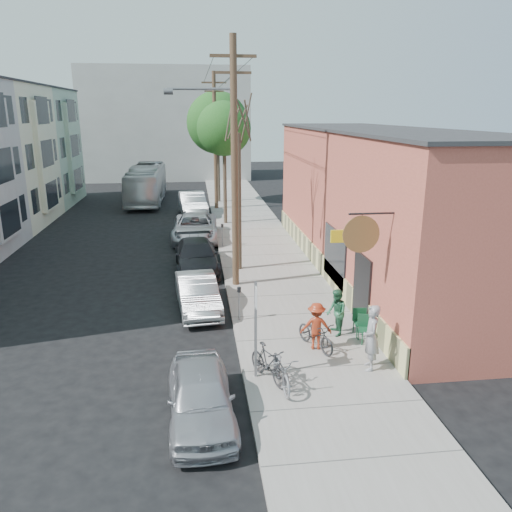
{
  "coord_description": "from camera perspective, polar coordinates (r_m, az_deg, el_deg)",
  "views": [
    {
      "loc": [
        0.83,
        -16.71,
        7.29
      ],
      "look_at": [
        3.27,
        3.17,
        1.5
      ],
      "focal_mm": 35.0,
      "sensor_mm": 36.0,
      "label": 1
    }
  ],
  "objects": [
    {
      "name": "patio_chair_a",
      "position": [
        16.98,
        11.91,
        -7.48
      ],
      "size": [
        0.55,
        0.55,
        0.88
      ],
      "primitive_type": null,
      "rotation": [
        0.0,
        0.0,
        -0.1
      ],
      "color": "#134328",
      "rests_on": "sidewalk"
    },
    {
      "name": "tree_leafy_far",
      "position": [
        41.29,
        -4.42,
        14.94
      ],
      "size": [
        4.91,
        4.91,
        8.79
      ],
      "color": "#44392C",
      "rests_on": "sidewalk"
    },
    {
      "name": "patron_grey",
      "position": [
        14.74,
        13.03,
        -9.06
      ],
      "size": [
        0.59,
        0.78,
        1.94
      ],
      "primitive_type": "imported",
      "rotation": [
        0.0,
        0.0,
        -1.76
      ],
      "color": "gray",
      "rests_on": "sidewalk"
    },
    {
      "name": "cyclist",
      "position": [
        15.73,
        6.89,
        -7.94
      ],
      "size": [
        1.05,
        0.71,
        1.51
      ],
      "primitive_type": "imported",
      "rotation": [
        0.0,
        0.0,
        2.99
      ],
      "color": "maroon",
      "rests_on": "sidewalk"
    },
    {
      "name": "parking_meter_far",
      "position": [
        27.52,
        -3.87,
        2.84
      ],
      "size": [
        0.14,
        0.14,
        1.24
      ],
      "color": "slate",
      "rests_on": "sidewalk"
    },
    {
      "name": "car_0",
      "position": [
        12.62,
        -6.34,
        -15.63
      ],
      "size": [
        1.75,
        3.99,
        1.34
      ],
      "primitive_type": "imported",
      "rotation": [
        0.0,
        0.0,
        0.05
      ],
      "color": "#A6A6AE",
      "rests_on": "ground"
    },
    {
      "name": "sidewalk",
      "position": [
        28.83,
        0.03,
        1.63
      ],
      "size": [
        4.5,
        58.0,
        0.15
      ],
      "primitive_type": "cube",
      "color": "gray",
      "rests_on": "ground"
    },
    {
      "name": "patron_green",
      "position": [
        16.75,
        9.17,
        -6.39
      ],
      "size": [
        0.6,
        0.77,
        1.57
      ],
      "primitive_type": "imported",
      "rotation": [
        0.0,
        0.0,
        -1.56
      ],
      "color": "#276342",
      "rests_on": "sidewalk"
    },
    {
      "name": "parked_bike_a",
      "position": [
        13.97,
        1.43,
        -12.19
      ],
      "size": [
        1.18,
        1.76,
        1.03
      ],
      "primitive_type": "imported",
      "rotation": [
        0.0,
        0.0,
        0.45
      ],
      "color": "black",
      "rests_on": "sidewalk"
    },
    {
      "name": "car_4",
      "position": [
        36.87,
        -7.25,
        5.92
      ],
      "size": [
        2.28,
        5.25,
        1.68
      ],
      "primitive_type": "imported",
      "rotation": [
        0.0,
        0.0,
        0.1
      ],
      "color": "#A3A8AB",
      "rests_on": "ground"
    },
    {
      "name": "ground",
      "position": [
        18.25,
        -9.11,
        -7.64
      ],
      "size": [
        120.0,
        120.0,
        0.0
      ],
      "primitive_type": "plane",
      "color": "black"
    },
    {
      "name": "patio_chair_b",
      "position": [
        16.52,
        12.51,
        -8.2
      ],
      "size": [
        0.6,
        0.6,
        0.88
      ],
      "primitive_type": null,
      "rotation": [
        0.0,
        0.0,
        -0.24
      ],
      "color": "#134328",
      "rests_on": "sidewalk"
    },
    {
      "name": "cafe_building",
      "position": [
        23.52,
        13.46,
        5.92
      ],
      "size": [
        6.6,
        20.2,
        6.61
      ],
      "color": "#B15142",
      "rests_on": "ground"
    },
    {
      "name": "end_cap_building",
      "position": [
        58.79,
        -10.09,
        14.62
      ],
      "size": [
        18.0,
        8.0,
        12.0
      ],
      "primitive_type": "cube",
      "color": "#AEADA9",
      "rests_on": "ground"
    },
    {
      "name": "sign_post",
      "position": [
        13.66,
        -0.04,
        -7.42
      ],
      "size": [
        0.07,
        0.45,
        2.8
      ],
      "color": "slate",
      "rests_on": "sidewalk"
    },
    {
      "name": "bus",
      "position": [
        43.24,
        -12.39,
        8.08
      ],
      "size": [
        2.63,
        10.94,
        3.04
      ],
      "primitive_type": "imported",
      "rotation": [
        0.0,
        0.0,
        -0.01
      ],
      "color": "silver",
      "rests_on": "ground"
    },
    {
      "name": "cyclist_bike",
      "position": [
        15.85,
        6.86,
        -8.9
      ],
      "size": [
        1.25,
        1.87,
        0.93
      ],
      "primitive_type": "imported",
      "rotation": [
        0.0,
        0.0,
        0.39
      ],
      "color": "#232325",
      "rests_on": "sidewalk"
    },
    {
      "name": "utility_pole_near",
      "position": [
        20.45,
        -2.65,
        10.83
      ],
      "size": [
        3.57,
        0.28,
        10.0
      ],
      "color": "#503A28",
      "rests_on": "sidewalk"
    },
    {
      "name": "parked_bike_b",
      "position": [
        13.77,
        2.94,
        -12.77
      ],
      "size": [
        0.76,
        1.9,
        0.98
      ],
      "primitive_type": "imported",
      "rotation": [
        0.0,
        0.0,
        0.06
      ],
      "color": "slate",
      "rests_on": "sidewalk"
    },
    {
      "name": "car_3",
      "position": [
        29.48,
        -6.97,
        3.22
      ],
      "size": [
        2.71,
        5.61,
        1.54
      ],
      "primitive_type": "imported",
      "rotation": [
        0.0,
        0.0,
        -0.03
      ],
      "color": "#AFB0B7",
      "rests_on": "ground"
    },
    {
      "name": "car_1",
      "position": [
        19.09,
        -6.69,
        -4.26
      ],
      "size": [
        1.84,
        4.21,
        1.35
      ],
      "primitive_type": "imported",
      "rotation": [
        0.0,
        0.0,
        0.1
      ],
      "color": "#94979B",
      "rests_on": "ground"
    },
    {
      "name": "tree_leafy_mid",
      "position": [
        32.85,
        -3.68,
        14.29
      ],
      "size": [
        3.46,
        3.46,
        7.86
      ],
      "color": "#44392C",
      "rests_on": "sidewalk"
    },
    {
      "name": "tree_bare",
      "position": [
        22.94,
        -1.99,
        6.05
      ],
      "size": [
        0.24,
        0.24,
        6.26
      ],
      "color": "#44392C",
      "rests_on": "sidewalk"
    },
    {
      "name": "parking_meter_near",
      "position": [
        17.65,
        -1.94,
        -4.82
      ],
      "size": [
        0.14,
        0.14,
        1.24
      ],
      "color": "slate",
      "rests_on": "sidewalk"
    },
    {
      "name": "utility_pole_far",
      "position": [
        38.3,
        -4.7,
        13.15
      ],
      "size": [
        1.8,
        0.28,
        10.0
      ],
      "color": "#503A28",
      "rests_on": "sidewalk"
    },
    {
      "name": "car_2",
      "position": [
        23.83,
        -6.81,
        -0.02
      ],
      "size": [
        2.23,
        4.99,
        1.42
      ],
      "primitive_type": "imported",
      "rotation": [
        0.0,
        0.0,
        0.05
      ],
      "color": "black",
      "rests_on": "ground"
    }
  ]
}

